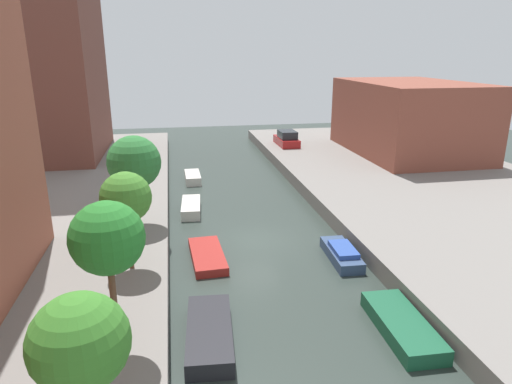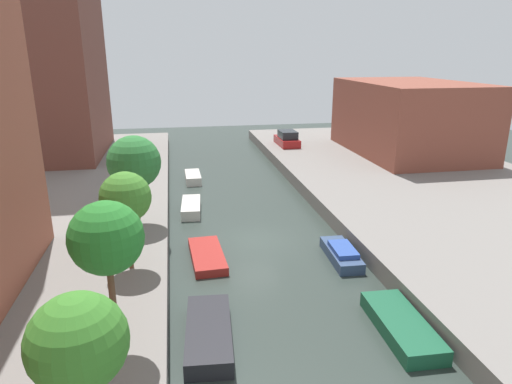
{
  "view_description": "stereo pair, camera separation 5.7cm",
  "coord_description": "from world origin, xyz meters",
  "px_view_note": "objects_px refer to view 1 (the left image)",
  "views": [
    {
      "loc": [
        -4.45,
        -23.87,
        10.61
      ],
      "look_at": [
        0.79,
        4.19,
        1.65
      ],
      "focal_mm": 31.77,
      "sensor_mm": 36.0,
      "label": 1
    },
    {
      "loc": [
        -4.39,
        -23.88,
        10.61
      ],
      "look_at": [
        0.79,
        4.19,
        1.65
      ],
      "focal_mm": 31.77,
      "sensor_mm": 36.0,
      "label": 2
    }
  ],
  "objects_px": {
    "street_tree_0": "(80,344)",
    "street_tree_1": "(107,239)",
    "street_tree_2": "(126,198)",
    "street_tree_3": "(134,162)",
    "apartment_tower_far": "(31,1)",
    "moored_boat_left_1": "(209,333)",
    "moored_boat_left_3": "(191,207)",
    "moored_boat_right_1": "(402,326)",
    "moored_boat_right_2": "(342,254)",
    "moored_boat_left_2": "(207,256)",
    "parked_car": "(287,139)",
    "low_block_right": "(408,118)",
    "moored_boat_left_4": "(193,177)"
  },
  "relations": [
    {
      "from": "street_tree_3",
      "to": "parked_car",
      "type": "height_order",
      "value": "street_tree_3"
    },
    {
      "from": "moored_boat_left_2",
      "to": "moored_boat_left_4",
      "type": "xyz_separation_m",
      "value": [
        0.03,
        15.26,
        0.12
      ]
    },
    {
      "from": "street_tree_0",
      "to": "moored_boat_right_2",
      "type": "bearing_deg",
      "value": 48.25
    },
    {
      "from": "street_tree_2",
      "to": "street_tree_3",
      "type": "bearing_deg",
      "value": 90.0
    },
    {
      "from": "moored_boat_left_3",
      "to": "moored_boat_left_4",
      "type": "height_order",
      "value": "moored_boat_left_3"
    },
    {
      "from": "street_tree_0",
      "to": "moored_boat_left_1",
      "type": "relative_size",
      "value": 1.04
    },
    {
      "from": "moored_boat_left_3",
      "to": "moored_boat_right_2",
      "type": "bearing_deg",
      "value": -50.0
    },
    {
      "from": "moored_boat_right_2",
      "to": "apartment_tower_far",
      "type": "bearing_deg",
      "value": 128.51
    },
    {
      "from": "street_tree_2",
      "to": "moored_boat_left_1",
      "type": "xyz_separation_m",
      "value": [
        3.14,
        -4.81,
        -4.07
      ]
    },
    {
      "from": "street_tree_0",
      "to": "moored_boat_right_1",
      "type": "relative_size",
      "value": 1.08
    },
    {
      "from": "low_block_right",
      "to": "moored_boat_right_1",
      "type": "distance_m",
      "value": 30.11
    },
    {
      "from": "street_tree_3",
      "to": "moored_boat_left_1",
      "type": "xyz_separation_m",
      "value": [
        3.14,
        -10.37,
        -4.33
      ]
    },
    {
      "from": "apartment_tower_far",
      "to": "street_tree_0",
      "type": "bearing_deg",
      "value": -75.78
    },
    {
      "from": "moored_boat_right_2",
      "to": "low_block_right",
      "type": "bearing_deg",
      "value": 54.66
    },
    {
      "from": "moored_boat_left_4",
      "to": "moored_boat_left_3",
      "type": "bearing_deg",
      "value": -93.8
    },
    {
      "from": "low_block_right",
      "to": "street_tree_1",
      "type": "bearing_deg",
      "value": -132.63
    },
    {
      "from": "apartment_tower_far",
      "to": "street_tree_2",
      "type": "relative_size",
      "value": 6.03
    },
    {
      "from": "apartment_tower_far",
      "to": "street_tree_0",
      "type": "xyz_separation_m",
      "value": [
        9.39,
        -37.04,
        -10.08
      ]
    },
    {
      "from": "apartment_tower_far",
      "to": "low_block_right",
      "type": "distance_m",
      "value": 35.95
    },
    {
      "from": "moored_boat_left_1",
      "to": "moored_boat_left_3",
      "type": "xyz_separation_m",
      "value": [
        0.02,
        14.66,
        0.01
      ]
    },
    {
      "from": "moored_boat_left_2",
      "to": "parked_car",
      "type": "bearing_deg",
      "value": 66.48
    },
    {
      "from": "low_block_right",
      "to": "parked_car",
      "type": "distance_m",
      "value": 12.22
    },
    {
      "from": "street_tree_3",
      "to": "moored_boat_right_1",
      "type": "distance_m",
      "value": 16.03
    },
    {
      "from": "low_block_right",
      "to": "moored_boat_left_3",
      "type": "relative_size",
      "value": 4.05
    },
    {
      "from": "street_tree_1",
      "to": "moored_boat_left_2",
      "type": "relative_size",
      "value": 1.22
    },
    {
      "from": "street_tree_0",
      "to": "moored_boat_left_2",
      "type": "distance_m",
      "value": 14.41
    },
    {
      "from": "street_tree_1",
      "to": "moored_boat_left_2",
      "type": "distance_m",
      "value": 10.26
    },
    {
      "from": "moored_boat_right_1",
      "to": "moored_boat_left_2",
      "type": "bearing_deg",
      "value": 131.36
    },
    {
      "from": "moored_boat_left_3",
      "to": "moored_boat_left_4",
      "type": "relative_size",
      "value": 1.14
    },
    {
      "from": "moored_boat_left_4",
      "to": "moored_boat_right_2",
      "type": "relative_size",
      "value": 0.86
    },
    {
      "from": "moored_boat_left_2",
      "to": "moored_boat_left_3",
      "type": "height_order",
      "value": "moored_boat_left_3"
    },
    {
      "from": "low_block_right",
      "to": "moored_boat_right_1",
      "type": "bearing_deg",
      "value": -118.02
    },
    {
      "from": "low_block_right",
      "to": "moored_boat_left_1",
      "type": "xyz_separation_m",
      "value": [
        -21.47,
        -25.5,
        -4.05
      ]
    },
    {
      "from": "moored_boat_left_2",
      "to": "moored_boat_right_2",
      "type": "xyz_separation_m",
      "value": [
        6.98,
        -1.31,
        0.13
      ]
    },
    {
      "from": "moored_boat_right_1",
      "to": "moored_boat_right_2",
      "type": "height_order",
      "value": "moored_boat_right_2"
    },
    {
      "from": "street_tree_0",
      "to": "moored_boat_left_3",
      "type": "bearing_deg",
      "value": 81.37
    },
    {
      "from": "apartment_tower_far",
      "to": "street_tree_1",
      "type": "distance_m",
      "value": 34.87
    },
    {
      "from": "apartment_tower_far",
      "to": "moored_boat_right_2",
      "type": "bearing_deg",
      "value": -51.49
    },
    {
      "from": "moored_boat_right_1",
      "to": "street_tree_3",
      "type": "bearing_deg",
      "value": 133.41
    },
    {
      "from": "street_tree_0",
      "to": "street_tree_2",
      "type": "height_order",
      "value": "street_tree_0"
    },
    {
      "from": "parked_car",
      "to": "moored_boat_right_2",
      "type": "relative_size",
      "value": 1.13
    },
    {
      "from": "low_block_right",
      "to": "street_tree_1",
      "type": "xyz_separation_m",
      "value": [
        -24.61,
        -26.74,
        0.62
      ]
    },
    {
      "from": "moored_boat_left_4",
      "to": "moored_boat_left_1",
      "type": "bearing_deg",
      "value": -91.35
    },
    {
      "from": "moored_boat_left_1",
      "to": "moored_boat_right_2",
      "type": "bearing_deg",
      "value": 37.62
    },
    {
      "from": "street_tree_1",
      "to": "street_tree_3",
      "type": "height_order",
      "value": "street_tree_1"
    },
    {
      "from": "street_tree_0",
      "to": "street_tree_1",
      "type": "relative_size",
      "value": 0.92
    },
    {
      "from": "parked_car",
      "to": "moored_boat_left_4",
      "type": "distance_m",
      "value": 13.5
    },
    {
      "from": "apartment_tower_far",
      "to": "street_tree_3",
      "type": "relative_size",
      "value": 5.33
    },
    {
      "from": "moored_boat_left_1",
      "to": "moored_boat_left_3",
      "type": "bearing_deg",
      "value": 89.94
    },
    {
      "from": "parked_car",
      "to": "moored_boat_left_1",
      "type": "xyz_separation_m",
      "value": [
        -10.87,
        -30.92,
        -1.31
      ]
    }
  ]
}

